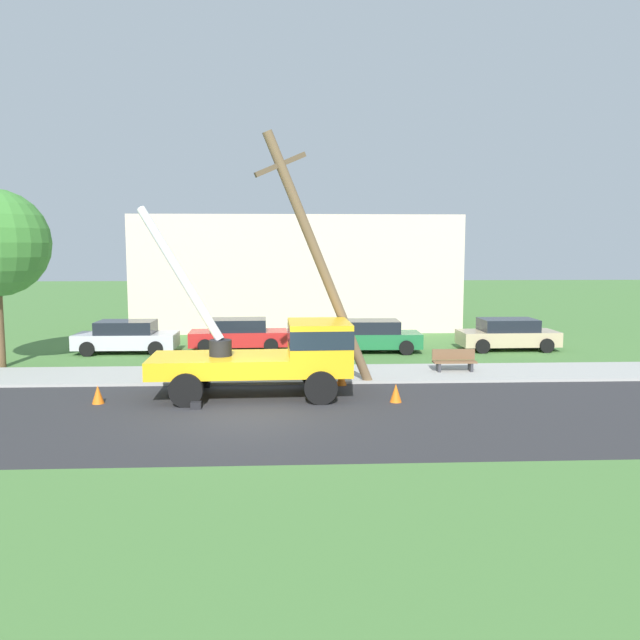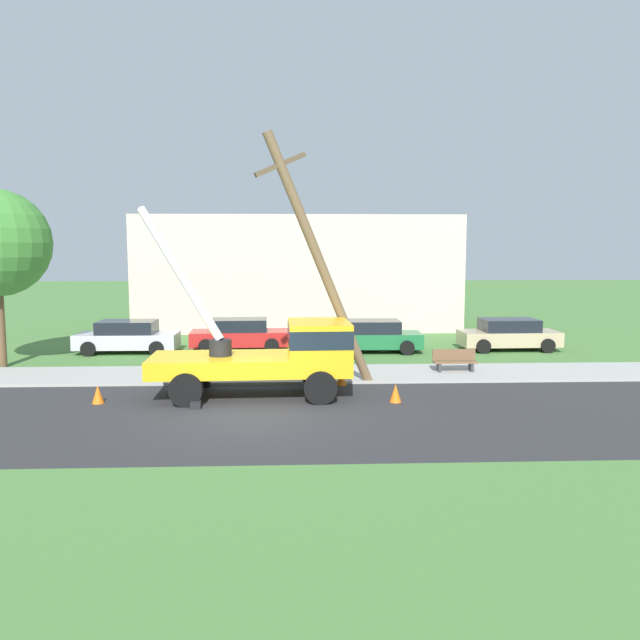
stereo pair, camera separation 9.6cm
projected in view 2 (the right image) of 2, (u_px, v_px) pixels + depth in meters
ground_plane at (264, 348)px, 29.60m from camera, size 120.00×120.00×0.00m
road_asphalt at (245, 416)px, 17.69m from camera, size 80.00×8.07×0.01m
sidewalk_strip at (257, 374)px, 23.26m from camera, size 80.00×3.17×0.10m
utility_truck at (278, 352)px, 20.02m from camera, size 6.84×3.21×5.98m
leaning_utility_pole at (319, 259)px, 20.89m from camera, size 4.02×1.70×8.36m
traffic_cone_ahead at (396, 393)px, 19.28m from camera, size 0.36×0.36×0.56m
traffic_cone_behind at (98, 394)px, 19.13m from camera, size 0.36×0.36×0.56m
traffic_cone_curbside at (341, 377)px, 21.64m from camera, size 0.36×0.36×0.56m
parked_sedan_silver at (128, 337)px, 28.31m from camera, size 4.40×2.03×1.42m
parked_sedan_red at (240, 334)px, 29.10m from camera, size 4.46×2.13×1.42m
parked_sedan_green at (372, 336)px, 28.51m from camera, size 4.43×2.08×1.42m
parked_sedan_tan at (509, 334)px, 29.04m from camera, size 4.43×2.07×1.42m
park_bench at (455, 361)px, 23.60m from camera, size 1.60×0.45×0.90m
lowrise_building_backdrop at (298, 272)px, 37.03m from camera, size 18.00×6.00×6.40m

